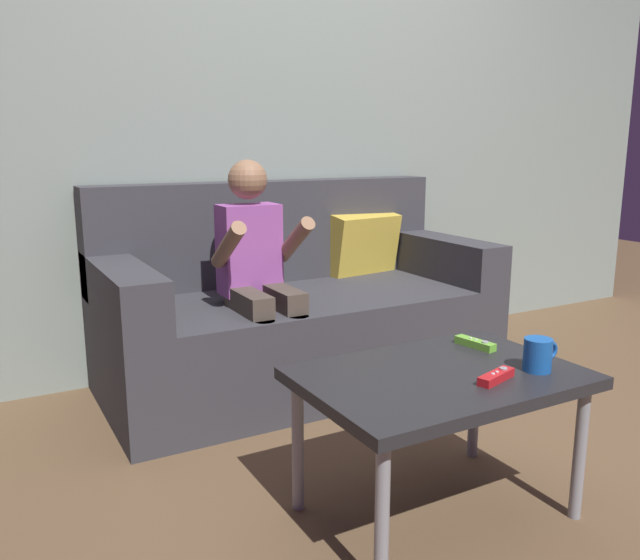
{
  "coord_description": "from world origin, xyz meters",
  "views": [
    {
      "loc": [
        -1.51,
        -1.47,
        1.08
      ],
      "look_at": [
        -0.43,
        0.48,
        0.61
      ],
      "focal_mm": 36.16,
      "sensor_mm": 36.0,
      "label": 1
    }
  ],
  "objects_px": {
    "game_remote_lime_near_edge": "(475,343)",
    "game_remote_red_center": "(496,377)",
    "coffee_table": "(440,387)",
    "couch": "(297,313)",
    "person_seated_on_couch": "(259,270)",
    "coffee_mug": "(538,354)"
  },
  "relations": [
    {
      "from": "game_remote_lime_near_edge",
      "to": "game_remote_red_center",
      "type": "distance_m",
      "value": 0.3
    },
    {
      "from": "game_remote_red_center",
      "to": "couch",
      "type": "bearing_deg",
      "value": 87.3
    },
    {
      "from": "game_remote_lime_near_edge",
      "to": "coffee_table",
      "type": "bearing_deg",
      "value": -152.83
    },
    {
      "from": "person_seated_on_couch",
      "to": "game_remote_lime_near_edge",
      "type": "bearing_deg",
      "value": -67.32
    },
    {
      "from": "person_seated_on_couch",
      "to": "game_remote_red_center",
      "type": "distance_m",
      "value": 1.16
    },
    {
      "from": "coffee_table",
      "to": "game_remote_lime_near_edge",
      "type": "height_order",
      "value": "game_remote_lime_near_edge"
    },
    {
      "from": "person_seated_on_couch",
      "to": "game_remote_red_center",
      "type": "height_order",
      "value": "person_seated_on_couch"
    },
    {
      "from": "couch",
      "to": "coffee_table",
      "type": "bearing_deg",
      "value": -97.25
    },
    {
      "from": "coffee_table",
      "to": "person_seated_on_couch",
      "type": "bearing_deg",
      "value": 96.83
    },
    {
      "from": "person_seated_on_couch",
      "to": "coffee_mug",
      "type": "relative_size",
      "value": 8.6
    },
    {
      "from": "couch",
      "to": "coffee_table",
      "type": "xyz_separation_m",
      "value": [
        -0.15,
        -1.19,
        0.08
      ]
    },
    {
      "from": "game_remote_lime_near_edge",
      "to": "game_remote_red_center",
      "type": "bearing_deg",
      "value": -121.53
    },
    {
      "from": "person_seated_on_couch",
      "to": "coffee_mug",
      "type": "distance_m",
      "value": 1.19
    },
    {
      "from": "coffee_mug",
      "to": "person_seated_on_couch",
      "type": "bearing_deg",
      "value": 108.32
    },
    {
      "from": "game_remote_lime_near_edge",
      "to": "game_remote_red_center",
      "type": "height_order",
      "value": "same"
    },
    {
      "from": "couch",
      "to": "person_seated_on_couch",
      "type": "distance_m",
      "value": 0.42
    },
    {
      "from": "couch",
      "to": "coffee_mug",
      "type": "relative_size",
      "value": 14.73
    },
    {
      "from": "person_seated_on_couch",
      "to": "coffee_table",
      "type": "bearing_deg",
      "value": -83.17
    },
    {
      "from": "coffee_table",
      "to": "game_remote_red_center",
      "type": "distance_m",
      "value": 0.17
    },
    {
      "from": "coffee_table",
      "to": "coffee_mug",
      "type": "relative_size",
      "value": 6.7
    },
    {
      "from": "coffee_table",
      "to": "game_remote_red_center",
      "type": "height_order",
      "value": "game_remote_red_center"
    },
    {
      "from": "coffee_table",
      "to": "game_remote_lime_near_edge",
      "type": "relative_size",
      "value": 5.49
    }
  ]
}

